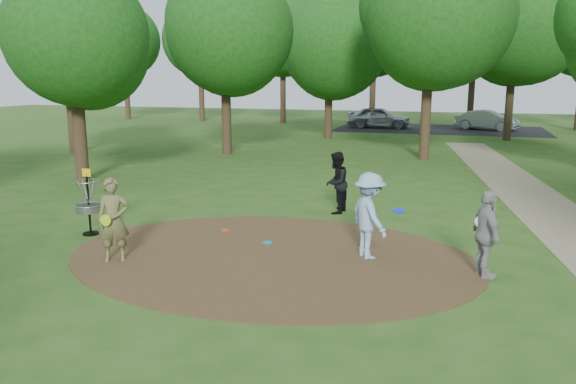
% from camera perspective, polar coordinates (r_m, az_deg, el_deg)
% --- Properties ---
extents(ground, '(100.00, 100.00, 0.00)m').
position_cam_1_polar(ground, '(11.46, -1.80, -6.56)').
color(ground, '#2D5119').
rests_on(ground, ground).
extents(dirt_clearing, '(8.40, 8.40, 0.02)m').
position_cam_1_polar(dirt_clearing, '(11.46, -1.80, -6.51)').
color(dirt_clearing, '#47301C').
rests_on(dirt_clearing, ground).
extents(parking_lot, '(14.00, 8.00, 0.01)m').
position_cam_1_polar(parking_lot, '(40.47, 15.09, 6.19)').
color(parking_lot, black).
rests_on(parking_lot, ground).
extents(player_observer_with_disc, '(0.72, 0.63, 1.67)m').
position_cam_1_polar(player_observer_with_disc, '(11.47, -17.31, -2.74)').
color(player_observer_with_disc, '#66663B').
rests_on(player_observer_with_disc, ground).
extents(player_throwing_with_disc, '(1.31, 1.28, 1.74)m').
position_cam_1_polar(player_throwing_with_disc, '(11.26, 8.26, -2.40)').
color(player_throwing_with_disc, '#91B7D9').
rests_on(player_throwing_with_disc, ground).
extents(player_walking_with_disc, '(0.68, 0.84, 1.64)m').
position_cam_1_polar(player_walking_with_disc, '(14.91, 4.91, 0.95)').
color(player_walking_with_disc, black).
rests_on(player_walking_with_disc, ground).
extents(player_waiting_with_disc, '(0.72, 1.02, 1.61)m').
position_cam_1_polar(player_waiting_with_disc, '(10.69, 19.50, -4.09)').
color(player_waiting_with_disc, '#979799').
rests_on(player_waiting_with_disc, ground).
extents(disc_ground_cyan, '(0.22, 0.22, 0.02)m').
position_cam_1_polar(disc_ground_cyan, '(12.30, -2.09, -5.14)').
color(disc_ground_cyan, '#188DC6').
rests_on(disc_ground_cyan, dirt_clearing).
extents(disc_ground_red, '(0.22, 0.22, 0.02)m').
position_cam_1_polar(disc_ground_red, '(13.35, -6.38, -3.85)').
color(disc_ground_red, '#D94A15').
rests_on(disc_ground_red, dirt_clearing).
extents(car_left, '(4.51, 2.02, 1.51)m').
position_cam_1_polar(car_left, '(40.57, 9.22, 7.51)').
color(car_left, '#A1A3A8').
rests_on(car_left, ground).
extents(car_right, '(4.33, 2.74, 1.35)m').
position_cam_1_polar(car_right, '(40.72, 19.55, 6.90)').
color(car_right, '#989BA0').
rests_on(car_right, ground).
extents(disc_golf_basket, '(0.63, 0.63, 1.54)m').
position_cam_1_polar(disc_golf_basket, '(13.59, -19.63, -0.52)').
color(disc_golf_basket, black).
rests_on(disc_golf_basket, ground).
extents(tree_ring, '(37.67, 45.80, 9.59)m').
position_cam_1_polar(tree_ring, '(20.61, 14.68, 16.16)').
color(tree_ring, '#332316').
rests_on(tree_ring, ground).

